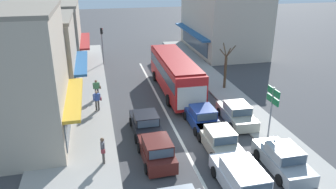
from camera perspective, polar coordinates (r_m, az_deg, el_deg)
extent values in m
plane|color=#3F3F42|center=(22.10, 1.92, -7.49)|extent=(140.00, 140.00, 0.00)
cube|color=silver|center=(25.56, -0.35, -3.21)|extent=(0.20, 28.00, 0.01)
cube|color=#A39E96|center=(26.92, -15.60, -2.57)|extent=(5.20, 44.00, 0.14)
cube|color=#A39E96|center=(29.10, 10.79, -0.28)|extent=(2.80, 44.00, 0.12)
cube|color=#B2A38E|center=(22.23, -25.73, 2.17)|extent=(6.21, 7.97, 8.31)
cube|color=gold|center=(22.17, -16.19, -0.56)|extent=(1.10, 7.33, 0.20)
cube|color=#425160|center=(22.71, -16.90, -3.68)|extent=(0.06, 6.38, 1.80)
cube|color=#B2A38E|center=(30.32, -22.41, 5.80)|extent=(6.86, 8.31, 6.59)
cube|color=#23568E|center=(30.06, -14.95, 5.40)|extent=(1.10, 7.65, 0.20)
cube|color=#425160|center=(30.46, -15.50, 2.99)|extent=(0.06, 6.65, 1.80)
cube|color=gray|center=(29.66, -23.36, 12.13)|extent=(7.02, 8.31, 0.24)
cube|color=#B2A38E|center=(38.98, -20.55, 9.48)|extent=(7.36, 9.11, 6.80)
cube|color=maroon|center=(38.79, -14.31, 9.06)|extent=(1.10, 8.39, 0.20)
cube|color=#425160|center=(39.10, -14.76, 7.15)|extent=(0.06, 7.29, 1.80)
cube|color=gray|center=(38.47, -21.26, 14.59)|extent=(7.52, 9.11, 0.24)
cube|color=beige|center=(44.29, 9.43, 12.30)|extent=(7.48, 13.50, 7.43)
cube|color=#23568E|center=(43.08, 4.07, 10.90)|extent=(1.10, 12.42, 0.20)
cube|color=#425160|center=(43.47, 4.56, 9.23)|extent=(0.06, 10.80, 1.80)
cube|color=red|center=(29.18, 1.22, 3.73)|extent=(2.59, 10.82, 2.70)
cube|color=#425160|center=(29.06, 1.23, 4.49)|extent=(2.62, 10.39, 0.90)
cube|color=beige|center=(24.33, 4.21, -0.61)|extent=(2.25, 0.08, 1.76)
cube|color=maroon|center=(28.78, 1.24, 6.40)|extent=(2.46, 9.95, 0.12)
cylinder|color=black|center=(32.45, -2.33, 3.22)|extent=(0.27, 0.96, 0.96)
cylinder|color=black|center=(32.96, 1.96, 3.52)|extent=(0.27, 0.96, 0.96)
cylinder|color=black|center=(26.65, 0.08, -1.00)|extent=(0.27, 0.96, 0.96)
cylinder|color=black|center=(27.26, 5.22, -0.56)|extent=(0.27, 0.96, 0.96)
cube|color=#561E19|center=(19.46, -2.04, -10.13)|extent=(1.76, 3.75, 0.76)
cube|color=#561E19|center=(18.85, -1.86, -8.80)|extent=(1.58, 1.95, 0.64)
cube|color=#425160|center=(19.67, -2.50, -7.40)|extent=(1.40, 0.10, 0.54)
cube|color=#425160|center=(18.04, -1.16, -10.32)|extent=(1.37, 0.10, 0.51)
cylinder|color=black|center=(20.37, -5.01, -9.31)|extent=(0.20, 0.63, 0.62)
cylinder|color=black|center=(20.65, -0.47, -8.75)|extent=(0.20, 0.63, 0.62)
cylinder|color=black|center=(18.53, -3.79, -12.76)|extent=(0.20, 0.63, 0.62)
cylinder|color=black|center=(18.84, 1.22, -12.07)|extent=(0.20, 0.63, 0.62)
cube|color=navy|center=(23.47, 5.94, -4.36)|extent=(1.76, 4.22, 0.72)
cube|color=navy|center=(23.10, 6.08, -2.99)|extent=(1.58, 1.81, 0.60)
cube|color=#425160|center=(23.89, 5.36, -2.10)|extent=(1.44, 0.07, 0.51)
cube|color=#425160|center=(22.32, 6.85, -3.95)|extent=(1.40, 0.07, 0.48)
cylinder|color=black|center=(24.39, 3.04, -3.73)|extent=(0.19, 0.62, 0.62)
cylinder|color=black|center=(24.89, 6.85, -3.31)|extent=(0.19, 0.62, 0.62)
cylinder|color=black|center=(22.25, 4.87, -6.44)|extent=(0.19, 0.62, 0.62)
cylinder|color=black|center=(22.80, 9.00, -5.91)|extent=(0.19, 0.62, 0.62)
cube|color=silver|center=(17.60, 12.46, -14.58)|extent=(1.79, 4.51, 0.76)
cube|color=silver|center=(16.93, 13.17, -13.27)|extent=(1.66, 2.61, 0.68)
cube|color=#425160|center=(17.91, 11.33, -10.98)|extent=(1.51, 0.07, 0.58)
cylinder|color=black|center=(18.41, 8.05, -13.22)|extent=(0.18, 0.62, 0.62)
cylinder|color=black|center=(19.04, 13.13, -12.32)|extent=(0.18, 0.62, 0.62)
cube|color=#B7B29E|center=(20.75, 8.87, -8.25)|extent=(1.74, 4.21, 0.72)
cube|color=#B7B29E|center=(20.35, 9.08, -6.77)|extent=(1.57, 1.81, 0.60)
cube|color=#425160|center=(21.11, 8.18, -5.62)|extent=(1.44, 0.07, 0.51)
cube|color=#425160|center=(19.61, 10.04, -8.01)|extent=(1.40, 0.07, 0.48)
cylinder|color=black|center=(21.61, 5.50, -7.37)|extent=(0.18, 0.62, 0.62)
cylinder|color=black|center=(22.16, 9.77, -6.83)|extent=(0.18, 0.62, 0.62)
cylinder|color=black|center=(19.58, 7.77, -10.85)|extent=(0.18, 0.62, 0.62)
cylinder|color=black|center=(20.18, 12.44, -10.13)|extent=(0.18, 0.62, 0.62)
cube|color=black|center=(22.51, -3.88, -5.49)|extent=(1.79, 4.23, 0.72)
cube|color=black|center=(22.13, -3.87, -4.08)|extent=(1.59, 1.82, 0.60)
cube|color=#425160|center=(22.95, -4.28, -3.11)|extent=(1.44, 0.08, 0.51)
cube|color=#425160|center=(21.31, -3.44, -5.13)|extent=(1.40, 0.08, 0.48)
cylinder|color=black|center=(23.61, -6.47, -4.76)|extent=(0.19, 0.62, 0.62)
cylinder|color=black|center=(23.84, -2.36, -4.34)|extent=(0.19, 0.62, 0.62)
cylinder|color=black|center=(21.39, -5.55, -7.70)|extent=(0.19, 0.62, 0.62)
cylinder|color=black|center=(21.66, -1.01, -7.20)|extent=(0.19, 0.62, 0.62)
cube|color=#9EA3A8|center=(19.78, 19.27, -10.96)|extent=(1.77, 4.22, 0.72)
cube|color=#9EA3A8|center=(19.38, 19.66, -9.46)|extent=(1.58, 1.82, 0.60)
cube|color=#425160|center=(20.04, 18.32, -8.17)|extent=(1.44, 0.08, 0.51)
cube|color=#425160|center=(18.73, 21.11, -10.82)|extent=(1.40, 0.08, 0.48)
cylinder|color=black|center=(20.41, 15.30, -10.03)|extent=(0.19, 0.62, 0.62)
cylinder|color=black|center=(21.20, 19.50, -9.28)|extent=(0.19, 0.62, 0.62)
cylinder|color=black|center=(18.61, 18.85, -13.89)|extent=(0.19, 0.62, 0.62)
cylinder|color=black|center=(19.47, 23.33, -12.86)|extent=(0.19, 0.62, 0.62)
cube|color=#B7B29E|center=(24.47, 11.80, -3.59)|extent=(1.86, 4.25, 0.72)
cube|color=#B7B29E|center=(24.11, 12.00, -2.27)|extent=(1.62, 1.85, 0.60)
cube|color=#425160|center=(24.89, 11.21, -1.43)|extent=(1.44, 0.11, 0.51)
cube|color=#425160|center=(23.35, 12.85, -3.17)|extent=(1.41, 0.11, 0.48)
cylinder|color=black|center=(25.31, 8.89, -2.98)|extent=(0.20, 0.63, 0.62)
cylinder|color=black|center=(25.92, 12.48, -2.65)|extent=(0.20, 0.63, 0.62)
cylinder|color=black|center=(23.21, 10.95, -5.53)|extent=(0.20, 0.63, 0.62)
cylinder|color=black|center=(23.86, 14.81, -5.08)|extent=(0.20, 0.63, 0.62)
cylinder|color=gray|center=(38.26, -11.35, 8.22)|extent=(0.12, 0.12, 4.20)
cube|color=black|center=(37.90, -11.55, 10.79)|extent=(0.24, 0.24, 0.68)
sphere|color=red|center=(37.87, -11.36, 11.15)|extent=(0.13, 0.13, 0.13)
sphere|color=black|center=(37.91, -11.33, 10.82)|extent=(0.13, 0.13, 0.13)
sphere|color=black|center=(37.95, -11.31, 10.50)|extent=(0.13, 0.13, 0.13)
cylinder|color=gray|center=(22.28, 17.47, -3.12)|extent=(0.10, 0.10, 3.60)
cube|color=#19753D|center=(21.70, 17.94, 0.45)|extent=(0.08, 1.40, 0.44)
cube|color=white|center=(21.72, 18.04, 0.46)|extent=(0.01, 1.10, 0.10)
cube|color=#19753D|center=(21.90, 17.77, -0.89)|extent=(0.08, 1.40, 0.44)
cube|color=white|center=(21.92, 17.87, -0.88)|extent=(0.01, 1.10, 0.10)
cylinder|color=brown|center=(30.40, 9.92, 3.68)|extent=(0.24, 0.24, 3.04)
cylinder|color=brown|center=(30.21, 9.88, 7.65)|extent=(0.10, 0.92, 1.15)
cylinder|color=brown|center=(30.00, 10.91, 7.41)|extent=(0.90, 0.10, 1.08)
cylinder|color=brown|center=(29.50, 10.47, 7.16)|extent=(0.10, 0.87, 1.04)
cylinder|color=brown|center=(29.75, 9.57, 7.13)|extent=(0.73, 0.10, 0.83)
cylinder|color=#4C4742|center=(19.48, -11.17, -10.40)|extent=(0.14, 0.14, 0.84)
cylinder|color=#4C4742|center=(19.33, -11.17, -10.68)|extent=(0.14, 0.14, 0.84)
cube|color=slate|center=(19.05, -11.32, -8.76)|extent=(0.24, 0.37, 0.56)
sphere|color=brown|center=(18.85, -11.41, -7.71)|extent=(0.22, 0.22, 0.22)
cylinder|color=slate|center=(19.25, -11.31, -8.40)|extent=(0.09, 0.09, 0.54)
cylinder|color=slate|center=(18.84, -11.33, -9.12)|extent=(0.09, 0.09, 0.54)
cube|color=maroon|center=(18.87, -11.23, -9.70)|extent=(0.25, 0.11, 0.22)
cylinder|color=#4C4742|center=(26.08, -12.39, -1.88)|extent=(0.14, 0.14, 0.84)
cylinder|color=#4C4742|center=(26.08, -12.00, -1.84)|extent=(0.14, 0.14, 0.84)
cube|color=#3351A8|center=(25.82, -12.31, -0.43)|extent=(0.37, 0.23, 0.56)
sphere|color=tan|center=(25.67, -12.38, 0.39)|extent=(0.22, 0.22, 0.22)
cylinder|color=#3351A8|center=(25.81, -12.84, -0.48)|extent=(0.09, 0.09, 0.54)
cylinder|color=#3351A8|center=(25.82, -11.78, -0.38)|extent=(0.09, 0.09, 0.54)
cube|color=maroon|center=(25.91, -11.60, -0.73)|extent=(0.11, 0.24, 0.22)
cylinder|color=#333338|center=(28.47, -12.45, 0.16)|extent=(0.14, 0.14, 0.84)
cylinder|color=#333338|center=(28.49, -12.09, 0.21)|extent=(0.14, 0.14, 0.84)
cube|color=#478951|center=(28.23, -12.39, 1.51)|extent=(0.38, 0.25, 0.56)
sphere|color=#9E7051|center=(28.10, -12.45, 2.27)|extent=(0.22, 0.22, 0.22)
cylinder|color=#478951|center=(28.21, -12.87, 1.45)|extent=(0.09, 0.09, 0.54)
cylinder|color=#478951|center=(28.25, -11.90, 1.56)|extent=(0.09, 0.09, 0.54)
cube|color=brown|center=(28.34, -11.74, 1.25)|extent=(0.12, 0.25, 0.22)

